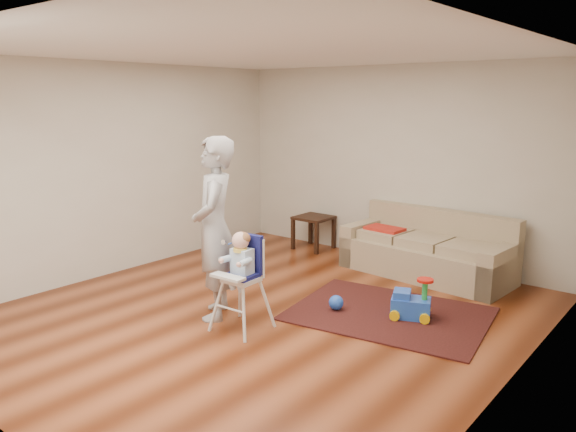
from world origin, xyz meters
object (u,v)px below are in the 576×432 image
Objects in this scene: side_table at (313,232)px; high_chair at (242,283)px; sofa at (426,244)px; ride_on_toy at (411,297)px; toy_ball at (336,303)px; adult at (215,229)px.

high_chair is (1.26, -2.90, 0.23)m from side_table.
sofa is 1.54m from ride_on_toy.
side_table reaches higher than ride_on_toy.
side_table is 2.58m from toy_ball.
ride_on_toy is (0.53, -1.44, -0.18)m from sofa.
ride_on_toy is at bearing 86.47° from adult.
side_table reaches higher than toy_ball.
toy_ball is at bearing 61.95° from high_chair.
adult is at bearing -135.65° from toy_ball.
side_table is at bearing 131.86° from toy_ball.
toy_ball is (1.72, -1.92, -0.16)m from side_table.
high_chair is 0.65m from adult.
ride_on_toy is 0.80m from toy_ball.
adult reaches higher than ride_on_toy.
toy_ball is at bearing 94.44° from adult.
side_table is 2.92m from ride_on_toy.
adult is (-0.45, 0.09, 0.46)m from high_chair.
high_chair reaches higher than ride_on_toy.
ride_on_toy is at bearing -65.56° from sofa.
toy_ball is 0.08× the size of adult.
high_chair is (-0.46, -0.98, 0.39)m from toy_ball.
high_chair is at bearing -99.10° from sofa.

